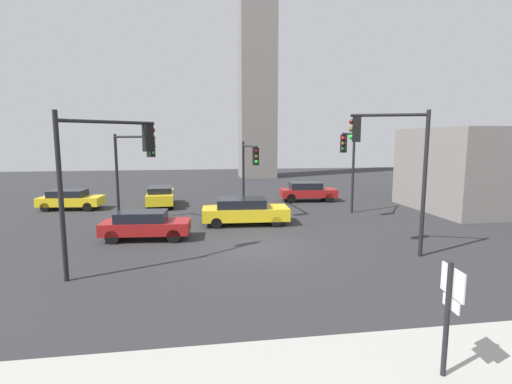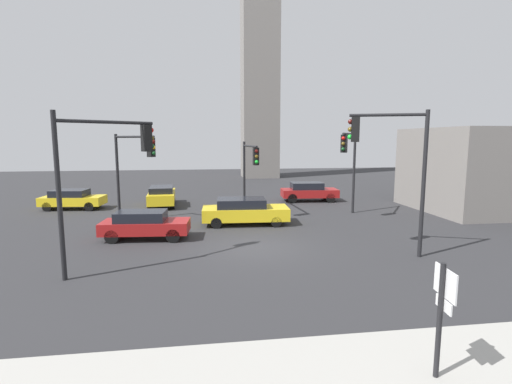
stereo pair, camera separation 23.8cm
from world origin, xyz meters
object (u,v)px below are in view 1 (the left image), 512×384
car_1 (244,211)px  traffic_light_3 (349,156)px  traffic_light_2 (106,161)px  car_3 (70,199)px  traffic_light_0 (392,153)px  car_2 (145,225)px  direction_sign (449,306)px  car_0 (307,191)px  traffic_light_4 (133,160)px  traffic_light_1 (249,162)px  car_4 (161,196)px

car_1 → traffic_light_3: bearing=12.8°
traffic_light_2 → car_3: (-5.36, 12.82, -3.25)m
traffic_light_0 → car_2: size_ratio=1.40×
traffic_light_2 → car_1: bearing=14.5°
direction_sign → car_0: bearing=87.4°
direction_sign → car_3: size_ratio=0.55×
traffic_light_0 → traffic_light_4: 13.22m
traffic_light_1 → traffic_light_2: bearing=-37.7°
traffic_light_1 → car_0: (5.04, 4.45, -2.50)m
traffic_light_3 → car_3: (-17.42, 5.03, -3.00)m
car_2 → direction_sign: bearing=-54.2°
car_3 → car_4: bearing=9.6°
direction_sign → car_2: size_ratio=0.55×
traffic_light_3 → traffic_light_4: size_ratio=1.03×
traffic_light_3 → traffic_light_4: (-12.36, -0.31, -0.12)m
car_3 → car_4: 5.87m
direction_sign → traffic_light_0: 8.85m
traffic_light_4 → car_3: bearing=174.7°
traffic_light_3 → car_1: size_ratio=1.07×
traffic_light_0 → car_2: 11.39m
traffic_light_0 → traffic_light_4: (-11.08, 7.19, -0.54)m
car_1 → car_4: bearing=130.9°
traffic_light_3 → traffic_light_4: traffic_light_3 is taller
direction_sign → traffic_light_0: (2.96, 7.93, 2.56)m
traffic_light_0 → traffic_light_3: traffic_light_0 is taller
car_2 → car_3: 10.53m
traffic_light_4 → car_2: size_ratio=1.20×
car_0 → traffic_light_3: bearing=-79.1°
traffic_light_4 → car_4: size_ratio=1.17×
traffic_light_2 → traffic_light_3: bearing=-2.4°
car_3 → traffic_light_0: bearing=-32.0°
traffic_light_4 → car_4: traffic_light_4 is taller
traffic_light_3 → car_0: (-0.74, 6.02, -2.94)m
car_3 → car_2: bearing=-49.4°
traffic_light_1 → car_0: traffic_light_1 is taller
traffic_light_0 → traffic_light_3: (1.28, 7.50, -0.42)m
car_0 → car_3: 16.72m
traffic_light_0 → traffic_light_1: traffic_light_0 is taller
traffic_light_2 → car_2: traffic_light_2 is taller
traffic_light_3 → car_2: bearing=-37.9°
traffic_light_0 → car_1: 8.85m
direction_sign → car_2: (-7.18, 11.81, -0.85)m
car_0 → traffic_light_1: bearing=-134.7°
direction_sign → traffic_light_2: traffic_light_2 is taller
traffic_light_0 → car_4: 16.85m
car_3 → traffic_light_3: bearing=-10.3°
traffic_light_3 → car_3: traffic_light_3 is taller
traffic_light_2 → car_4: 13.59m
traffic_light_3 → car_3: size_ratio=1.24×
traffic_light_2 → car_2: bearing=46.2°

